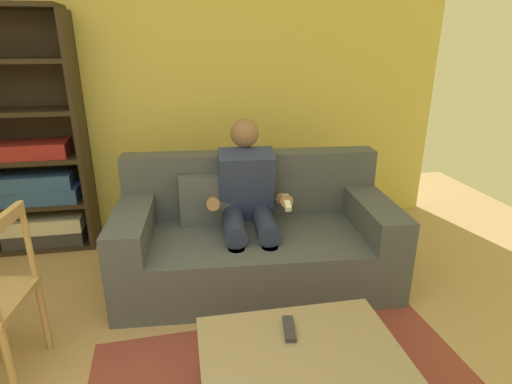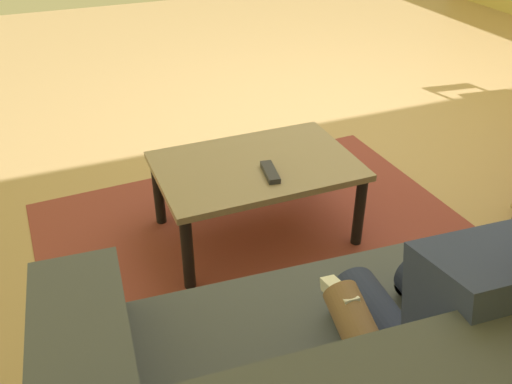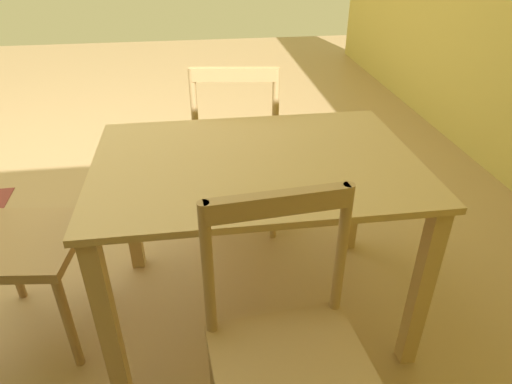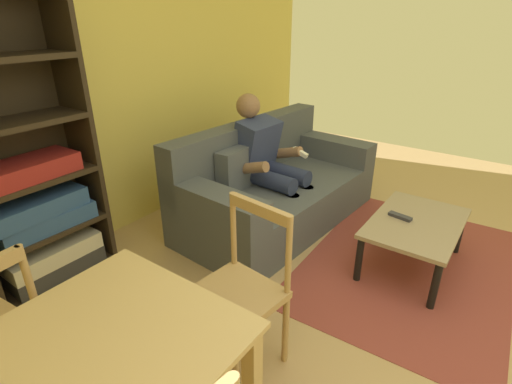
{
  "view_description": "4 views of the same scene",
  "coord_description": "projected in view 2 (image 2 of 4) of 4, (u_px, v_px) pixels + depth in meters",
  "views": [
    {
      "loc": [
        0.66,
        -0.72,
        1.66
      ],
      "look_at": [
        1.15,
        1.9,
        0.69
      ],
      "focal_mm": 29.03,
      "sensor_mm": 36.0,
      "label": 1
    },
    {
      "loc": [
        1.93,
        2.69,
        1.58
      ],
      "look_at": [
        1.13,
        0.71,
        0.23
      ],
      "focal_mm": 38.45,
      "sensor_mm": 36.0,
      "label": 2
    },
    {
      "loc": [
        -1.05,
        2.69,
        1.5
      ],
      "look_at": [
        -1.26,
        1.22,
        0.6
      ],
      "focal_mm": 31.7,
      "sensor_mm": 36.0,
      "label": 3
    },
    {
      "loc": [
        -1.58,
        0.22,
        1.76
      ],
      "look_at": [
        -0.05,
        1.3,
        0.9
      ],
      "focal_mm": 27.34,
      "sensor_mm": 36.0,
      "label": 4
    }
  ],
  "objects": [
    {
      "name": "ground_plane",
      "position": [
        376.0,
        134.0,
        3.56
      ],
      "size": [
        8.17,
        8.17,
        0.0
      ],
      "primitive_type": "plane",
      "color": "tan"
    },
    {
      "name": "coffee_table",
      "position": [
        256.0,
        173.0,
        2.48
      ],
      "size": [
        0.89,
        0.59,
        0.38
      ],
      "color": "gray",
      "rests_on": "ground_plane"
    },
    {
      "name": "tv_remote",
      "position": [
        270.0,
        172.0,
        2.36
      ],
      "size": [
        0.08,
        0.18,
        0.02
      ],
      "primitive_type": "cube",
      "rotation": [
        0.0,
        0.0,
        2.99
      ],
      "color": "#2D2D38",
      "rests_on": "coffee_table"
    },
    {
      "name": "area_rug",
      "position": [
        256.0,
        231.0,
        2.65
      ],
      "size": [
        2.05,
        1.47,
        0.01
      ],
      "primitive_type": "cube",
      "rotation": [
        0.0,
        0.0,
        0.04
      ],
      "color": "brown",
      "rests_on": "ground_plane"
    },
    {
      "name": "person_lounging",
      "position": [
        464.0,
        338.0,
        1.32
      ],
      "size": [
        0.61,
        0.89,
        1.14
      ],
      "color": "navy",
      "rests_on": "ground_plane"
    }
  ]
}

